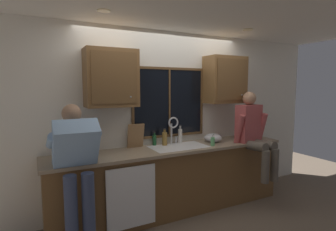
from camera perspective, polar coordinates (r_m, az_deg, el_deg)
The scene contains 25 objects.
back_wall at distance 3.94m, azimuth -1.19°, elevation -0.76°, with size 5.75×0.12×2.55m, color silver.
ceiling_downlight_left at distance 3.05m, azimuth -13.71°, elevation 21.11°, with size 0.14×0.14×0.01m, color #FFEAB2.
ceiling_downlight_right at distance 4.02m, azimuth 16.86°, elevation 17.30°, with size 0.14×0.14×0.01m, color #FFEAB2.
window_glass at distance 3.89m, azimuth 0.25°, elevation 2.85°, with size 1.10×0.02×0.95m, color black.
window_frame_top at distance 3.88m, azimuth 0.32°, elevation 10.12°, with size 1.17×0.02×0.04m, color brown.
window_frame_bottom at distance 3.94m, azimuth 0.31°, elevation -4.32°, with size 1.17×0.02×0.04m, color brown.
window_frame_left at distance 3.65m, azimuth -7.61°, elevation 2.58°, with size 0.04×0.02×0.95m, color brown.
window_frame_right at distance 4.17m, azimuth 7.25°, elevation 3.03°, with size 0.04×0.02×0.95m, color brown.
window_mullion_center at distance 3.88m, azimuth 0.33°, elevation 2.84°, with size 0.02×0.02×0.95m, color brown.
lower_cabinet_run at distance 3.83m, azimuth 1.20°, elevation -13.83°, with size 3.35×0.58×0.88m, color brown.
countertop at distance 3.68m, azimuth 1.37°, elevation -7.19°, with size 3.41×0.62×0.04m, color gray.
dishwasher_front at distance 3.28m, azimuth -7.88°, elevation -17.13°, with size 0.60×0.02×0.74m, color white.
upper_cabinet_left at distance 3.40m, azimuth -12.17°, elevation 7.88°, with size 0.64×0.36×0.72m.
upper_cabinet_right at distance 4.25m, azimuth 12.23°, elevation 7.52°, with size 0.64×0.36×0.72m.
sink at distance 3.74m, azimuth 2.32°, elevation -8.19°, with size 0.80×0.46×0.21m.
faucet at distance 3.83m, azimuth 1.12°, elevation -2.49°, with size 0.18×0.09×0.40m.
person_standing at distance 2.97m, azimuth -19.21°, elevation -9.57°, with size 0.53×0.69×1.57m.
person_sitting_on_counter at distance 4.15m, azimuth 17.93°, elevation -3.08°, with size 0.54×0.62×1.26m.
knife_block at distance 3.38m, azimuth -16.10°, elevation -6.39°, with size 0.12×0.18×0.32m.
cutting_board at distance 3.65m, azimuth -7.00°, elevation -4.38°, with size 0.23×0.02×0.34m, color #997047.
mixing_bowl at distance 4.08m, azimuth 9.68°, elevation -4.79°, with size 0.27×0.27×0.14m, color #B7B7BC.
soap_dispenser at distance 3.81m, azimuth 9.63°, elevation -5.49°, with size 0.06×0.07×0.17m.
bottle_green_glass at distance 3.78m, azimuth -2.95°, elevation -5.29°, with size 0.06×0.06×0.19m.
bottle_tall_clear at distance 3.94m, azimuth 2.65°, elevation -4.34°, with size 0.06×0.06×0.27m.
bottle_amber_small at distance 3.78m, azimuth -0.73°, elevation -4.97°, with size 0.07×0.07×0.24m.
Camera 1 is at (-1.72, -3.45, 1.75)m, focal length 28.22 mm.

